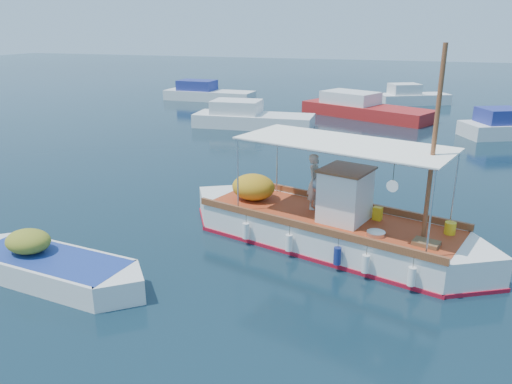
% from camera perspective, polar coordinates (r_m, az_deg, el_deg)
% --- Properties ---
extents(ground, '(160.00, 160.00, 0.00)m').
position_cam_1_polar(ground, '(14.04, 5.49, -6.61)').
color(ground, black).
rests_on(ground, ground).
extents(fishing_caique, '(9.10, 4.37, 5.77)m').
position_cam_1_polar(fishing_caique, '(14.28, 7.99, -4.03)').
color(fishing_caique, white).
rests_on(fishing_caique, ground).
extents(dinghy, '(5.54, 2.00, 1.36)m').
position_cam_1_polar(dinghy, '(13.34, -22.42, -8.11)').
color(dinghy, white).
rests_on(dinghy, ground).
extents(bg_boat_nw, '(7.34, 2.93, 1.80)m').
position_cam_1_polar(bg_boat_nw, '(30.70, -0.68, 8.35)').
color(bg_boat_nw, silver).
rests_on(bg_boat_nw, ground).
extents(bg_boat_n, '(9.25, 6.29, 1.80)m').
position_cam_1_polar(bg_boat_n, '(34.98, 12.13, 9.21)').
color(bg_boat_n, '#A41C1B').
rests_on(bg_boat_n, ground).
extents(bg_boat_ne, '(5.78, 4.38, 1.80)m').
position_cam_1_polar(bg_boat_ne, '(31.31, 26.92, 6.54)').
color(bg_boat_ne, silver).
rests_on(bg_boat_ne, ground).
extents(bg_boat_far_w, '(7.43, 2.41, 1.80)m').
position_cam_1_polar(bg_boat_far_w, '(42.13, -5.63, 11.06)').
color(bg_boat_far_w, silver).
rests_on(bg_boat_far_w, ground).
extents(bg_boat_far_n, '(5.74, 4.28, 1.80)m').
position_cam_1_polar(bg_boat_far_n, '(41.59, 17.33, 10.23)').
color(bg_boat_far_n, silver).
rests_on(bg_boat_far_n, ground).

